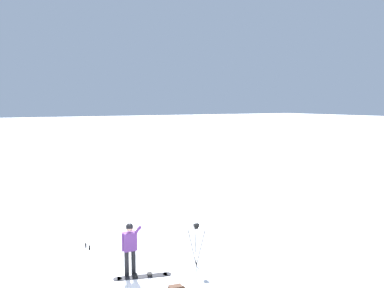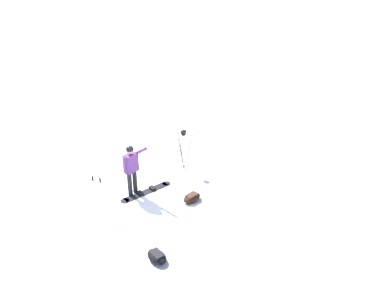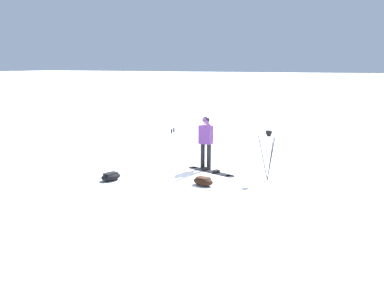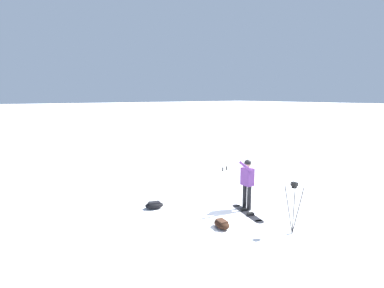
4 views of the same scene
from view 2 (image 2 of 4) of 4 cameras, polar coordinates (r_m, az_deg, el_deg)
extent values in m
plane|color=white|center=(12.37, -6.47, -8.72)|extent=(300.00, 300.00, 0.00)
cylinder|color=black|center=(12.85, -7.89, -5.11)|extent=(0.14, 0.14, 0.81)
cylinder|color=black|center=(12.73, -8.59, -5.52)|extent=(0.14, 0.14, 0.81)
cube|color=#592D72|center=(12.43, -8.45, -2.60)|extent=(0.28, 0.42, 0.58)
sphere|color=tan|center=(12.23, -8.58, -0.86)|extent=(0.22, 0.22, 0.22)
sphere|color=black|center=(12.22, -8.59, -0.73)|extent=(0.23, 0.23, 0.23)
cylinder|color=#592D72|center=(12.20, -7.16, -1.00)|extent=(0.53, 0.12, 0.40)
cylinder|color=#592D72|center=(12.33, -9.17, -2.94)|extent=(0.09, 0.09, 0.58)
cube|color=black|center=(13.03, -6.33, -6.59)|extent=(0.72, 1.54, 0.02)
cylinder|color=black|center=(13.38, -3.57, -5.48)|extent=(0.26, 0.26, 0.02)
cylinder|color=black|center=(12.72, -9.25, -7.75)|extent=(0.26, 0.26, 0.02)
cube|color=black|center=(13.10, -5.53, -6.09)|extent=(0.23, 0.19, 0.08)
cube|color=black|center=(12.91, -7.17, -6.74)|extent=(0.23, 0.19, 0.08)
ellipsoid|color=black|center=(10.55, -4.87, -15.23)|extent=(0.70, 0.56, 0.22)
cube|color=black|center=(10.50, -4.89, -14.92)|extent=(0.42, 0.34, 0.08)
cylinder|color=#262628|center=(13.76, -1.51, -1.41)|extent=(0.03, 0.33, 1.28)
cylinder|color=#262628|center=(13.88, -0.52, -1.13)|extent=(0.27, 0.23, 1.28)
cylinder|color=#262628|center=(13.98, -1.50, -0.92)|extent=(0.31, 0.14, 1.28)
cube|color=black|center=(13.56, -1.17, 1.33)|extent=(0.10, 0.10, 0.06)
cube|color=black|center=(13.53, -1.18, 1.64)|extent=(0.12, 0.16, 0.10)
ellipsoid|color=black|center=(12.50, -0.02, -7.43)|extent=(0.48, 0.67, 0.23)
cube|color=#402618|center=(12.46, -0.02, -7.12)|extent=(0.29, 0.40, 0.08)
cylinder|color=gray|center=(12.11, -13.29, -6.79)|extent=(0.03, 0.27, 1.17)
cylinder|color=black|center=(11.83, -13.56, -4.67)|extent=(0.05, 0.05, 0.14)
cylinder|color=gray|center=(11.99, -12.34, -7.06)|extent=(0.03, 0.27, 1.17)
cylinder|color=black|center=(11.71, -12.59, -4.92)|extent=(0.05, 0.05, 0.14)
camera|label=1|loc=(5.48, 67.44, -10.81)|focal=35.61mm
camera|label=3|loc=(14.50, 49.95, 1.49)|focal=39.79mm
camera|label=4|loc=(15.72, 34.78, 9.64)|focal=31.40mm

